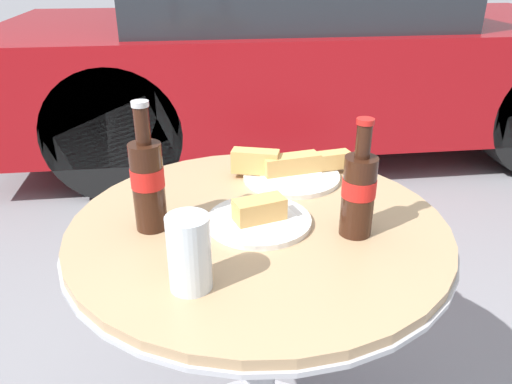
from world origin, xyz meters
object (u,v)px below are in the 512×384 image
cola_bottle_left (359,191)px  lunch_plate_near (260,217)px  drinking_glass (190,256)px  lunch_plate_far (290,169)px  bistro_table (258,287)px  parked_car (302,48)px  cola_bottle_right (148,181)px

cola_bottle_left → lunch_plate_near: size_ratio=1.09×
cola_bottle_left → drinking_glass: (-0.32, -0.13, -0.03)m
drinking_glass → lunch_plate_far: (0.25, 0.42, -0.04)m
drinking_glass → bistro_table: bearing=55.4°
cola_bottle_left → drinking_glass: 0.35m
bistro_table → lunch_plate_far: bearing=63.5°
bistro_table → cola_bottle_left: (0.18, -0.07, 0.26)m
bistro_table → parked_car: (0.62, 2.43, 0.10)m
bistro_table → lunch_plate_near: 0.18m
lunch_plate_near → cola_bottle_left: bearing=-18.9°
lunch_plate_near → bistro_table: bearing=110.6°
lunch_plate_near → drinking_glass: bearing=-126.3°
drinking_glass → lunch_plate_far: 0.49m
bistro_table → drinking_glass: 0.34m
drinking_glass → parked_car: size_ratio=0.03×
drinking_glass → parked_car: (0.77, 2.63, -0.13)m
cola_bottle_left → parked_car: 2.54m
bistro_table → lunch_plate_near: (0.00, -0.01, 0.18)m
cola_bottle_right → drinking_glass: (0.08, -0.21, -0.04)m
cola_bottle_right → bistro_table: bearing=-1.6°
bistro_table → cola_bottle_right: size_ratio=3.03×
lunch_plate_near → parked_car: parked_car is taller
drinking_glass → lunch_plate_far: drinking_glass is taller
bistro_table → drinking_glass: size_ratio=6.03×
bistro_table → drinking_glass: bearing=-124.6°
bistro_table → drinking_glass: (-0.14, -0.20, 0.23)m
lunch_plate_near → cola_bottle_right: bearing=176.3°
bistro_table → cola_bottle_right: 0.35m
cola_bottle_left → cola_bottle_right: size_ratio=0.90×
cola_bottle_right → lunch_plate_near: 0.24m
cola_bottle_right → parked_car: 2.57m
bistro_table → cola_bottle_left: bearing=-20.8°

